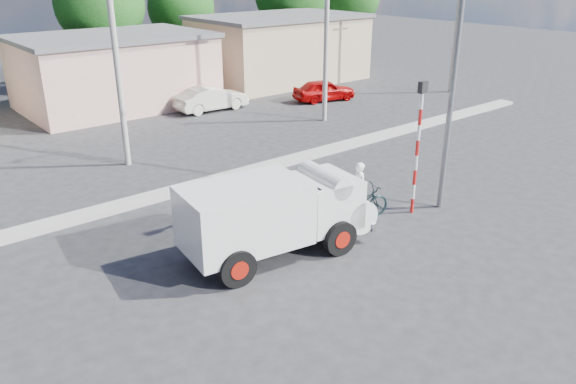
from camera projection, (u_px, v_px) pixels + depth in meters
ground_plane at (381, 259)px, 15.69m from camera, size 120.00×120.00×0.00m
median at (223, 178)px, 21.37m from camera, size 40.00×0.80×0.16m
truck at (278, 212)px, 15.58m from camera, size 5.74×2.79×2.28m
bicycle at (359, 203)px, 17.96m from camera, size 2.25×1.30×1.12m
cyclist at (359, 196)px, 17.86m from camera, size 0.54×0.68×1.64m
car_cream at (211, 98)px, 31.29m from camera, size 4.15×1.55×1.35m
car_red at (324, 90)px, 33.53m from camera, size 4.01×2.38×1.28m
traffic_pole at (418, 137)px, 17.66m from camera, size 0.28×0.18×4.36m
streetlight at (453, 59)px, 17.10m from camera, size 2.34×0.22×9.00m
building_row at (99, 70)px, 31.24m from camera, size 37.80×7.30×4.44m
tree_row at (146, 6)px, 38.58m from camera, size 51.24×7.43×8.42m
utility_poles at (230, 52)px, 24.63m from camera, size 35.40×0.24×8.00m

